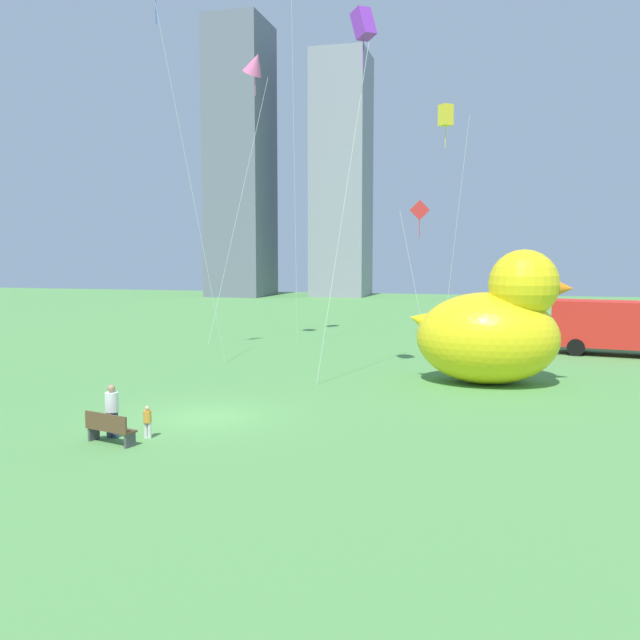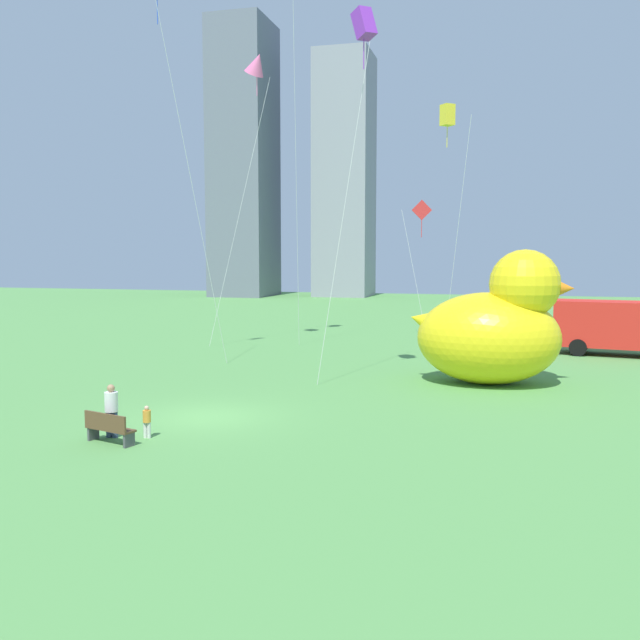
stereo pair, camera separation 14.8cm
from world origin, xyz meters
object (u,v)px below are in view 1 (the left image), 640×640
giant_inflatable_duck (493,327)px  kite_red (419,215)px  person_child (147,420)px  box_truck (612,328)px  kite_blue (160,10)px  kite_pink (255,65)px  kite_purple (363,27)px  kite_yellow (446,117)px  park_bench (109,428)px  person_adult (112,408)px

giant_inflatable_duck → kite_red: size_ratio=0.77×
giant_inflatable_duck → person_child: bearing=-130.4°
box_truck → kite_blue: 27.46m
giant_inflatable_duck → box_truck: size_ratio=1.02×
kite_pink → giant_inflatable_duck: bearing=-31.2°
kite_purple → kite_yellow: 11.53m
kite_purple → kite_pink: bearing=128.9°
person_child → giant_inflatable_duck: 14.96m
kite_blue → kite_red: bearing=53.4°
person_child → giant_inflatable_duck: (9.63, 11.31, 1.83)m
box_truck → person_child: bearing=-126.4°
kite_purple → kite_pink: (-7.97, 9.86, 1.56)m
giant_inflatable_duck → box_truck: bearing=58.8°
kite_purple → kite_blue: size_ratio=0.81×
kite_red → kite_pink: 13.43m
kite_pink → kite_yellow: kite_pink is taller
park_bench → kite_blue: bearing=110.3°
giant_inflatable_duck → kite_pink: 20.27m
person_child → kite_pink: (-3.47, 19.22, 15.12)m
person_adult → kite_yellow: 25.11m
person_child → kite_pink: kite_pink is taller
person_child → kite_red: size_ratio=0.11×
box_truck → kite_pink: bearing=-174.1°
kite_pink → kite_yellow: bearing=7.4°
person_child → kite_yellow: (6.81, 20.56, 12.08)m
kite_red → kite_yellow: (2.00, -5.70, 4.86)m
kite_blue → giant_inflatable_duck: bearing=-3.6°
park_bench → person_child: 1.13m
kite_blue → person_adult: bearing=-69.9°
park_bench → kite_red: kite_red is taller
kite_purple → kite_yellow: (2.32, 11.20, -1.48)m
giant_inflatable_duck → kite_blue: size_ratio=0.37×
person_child → box_truck: size_ratio=0.15×
person_adult → kite_pink: bearing=97.2°
person_adult → kite_pink: 24.53m
park_bench → person_adult: size_ratio=1.07×
kite_red → kite_pink: size_ratio=0.53×
kite_pink → park_bench: bearing=-82.3°
park_bench → kite_purple: bearing=62.9°
box_truck → kite_pink: 23.86m
person_adult → box_truck: bearing=52.1°
person_child → kite_yellow: bearing=71.7°
kite_blue → kite_pink: size_ratio=1.11×
person_adult → box_truck: box_truck is taller
box_truck → kite_pink: size_ratio=0.40×
person_child → kite_blue: 20.88m
box_truck → kite_blue: size_ratio=0.36×
kite_pink → kite_red: bearing=40.3°
park_bench → kite_blue: kite_blue is taller
giant_inflatable_duck → kite_pink: size_ratio=0.41×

